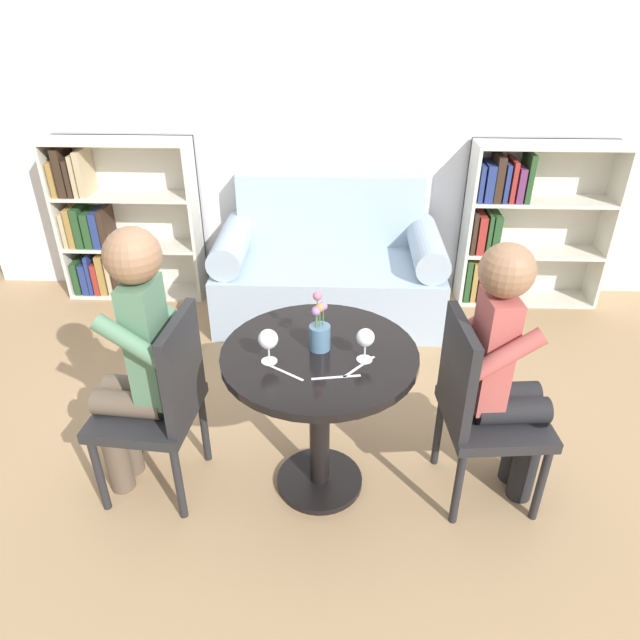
% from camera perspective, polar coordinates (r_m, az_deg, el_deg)
% --- Properties ---
extents(ground_plane, '(16.00, 16.00, 0.00)m').
position_cam_1_polar(ground_plane, '(2.80, -0.04, -15.90)').
color(ground_plane, tan).
extents(back_wall, '(5.20, 0.05, 2.70)m').
position_cam_1_polar(back_wall, '(4.07, 1.19, 20.82)').
color(back_wall, silver).
rests_on(back_wall, ground_plane).
extents(round_table, '(0.81, 0.81, 0.74)m').
position_cam_1_polar(round_table, '(2.43, -0.05, -6.68)').
color(round_table, black).
rests_on(round_table, ground_plane).
extents(couch, '(1.52, 0.80, 0.92)m').
position_cam_1_polar(couch, '(3.98, 0.90, 4.85)').
color(couch, '#9EB2C6').
rests_on(couch, ground_plane).
extents(bookshelf_left, '(0.99, 0.28, 1.15)m').
position_cam_1_polar(bookshelf_left, '(4.45, -20.00, 9.09)').
color(bookshelf_left, silver).
rests_on(bookshelf_left, ground_plane).
extents(bookshelf_right, '(0.99, 0.28, 1.15)m').
position_cam_1_polar(bookshelf_right, '(4.31, 19.03, 8.87)').
color(bookshelf_right, silver).
rests_on(bookshelf_right, ground_plane).
extents(chair_left, '(0.46, 0.46, 0.90)m').
position_cam_1_polar(chair_left, '(2.56, -15.63, -7.72)').
color(chair_left, '#232326').
rests_on(chair_left, ground_plane).
extents(chair_right, '(0.46, 0.46, 0.90)m').
position_cam_1_polar(chair_right, '(2.53, 15.69, -8.20)').
color(chair_right, '#232326').
rests_on(chair_right, ground_plane).
extents(person_left, '(0.44, 0.36, 1.27)m').
position_cam_1_polar(person_left, '(2.48, -18.04, -3.76)').
color(person_left, brown).
rests_on(person_left, ground_plane).
extents(person_right, '(0.44, 0.36, 1.23)m').
position_cam_1_polar(person_right, '(2.47, 18.15, -4.90)').
color(person_right, black).
rests_on(person_right, ground_plane).
extents(wine_glass_left, '(0.08, 0.08, 0.14)m').
position_cam_1_polar(wine_glass_left, '(2.22, -5.21, -2.03)').
color(wine_glass_left, white).
rests_on(wine_glass_left, round_table).
extents(wine_glass_right, '(0.07, 0.07, 0.14)m').
position_cam_1_polar(wine_glass_right, '(2.23, 4.56, -1.88)').
color(wine_glass_right, white).
rests_on(wine_glass_right, round_table).
extents(flower_vase, '(0.09, 0.09, 0.26)m').
position_cam_1_polar(flower_vase, '(2.30, -0.11, -1.04)').
color(flower_vase, slate).
rests_on(flower_vase, round_table).
extents(knife_left_setting, '(0.19, 0.04, 0.00)m').
position_cam_1_polar(knife_left_setting, '(2.18, 1.62, -5.74)').
color(knife_left_setting, silver).
rests_on(knife_left_setting, round_table).
extents(fork_left_setting, '(0.16, 0.12, 0.00)m').
position_cam_1_polar(fork_left_setting, '(2.21, -3.65, -5.19)').
color(fork_left_setting, silver).
rests_on(fork_left_setting, round_table).
extents(knife_right_setting, '(0.13, 0.15, 0.00)m').
position_cam_1_polar(knife_right_setting, '(2.24, 3.95, -4.68)').
color(knife_right_setting, silver).
rests_on(knife_right_setting, round_table).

